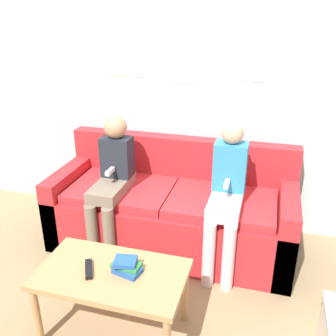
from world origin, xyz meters
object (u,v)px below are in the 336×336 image
(person_right, at_px, (227,193))
(tv_remote, at_px, (89,269))
(couch, at_px, (172,211))
(coffee_table, at_px, (112,280))
(person_left, at_px, (112,178))

(person_right, bearing_deg, tv_remote, -128.56)
(couch, bearing_deg, coffee_table, -95.20)
(person_left, height_order, tv_remote, person_left)
(couch, xyz_separation_m, coffee_table, (-0.09, -1.03, 0.09))
(coffee_table, relative_size, person_right, 0.77)
(person_left, bearing_deg, person_right, -0.09)
(couch, bearing_deg, person_left, -156.99)
(tv_remote, bearing_deg, person_left, 76.38)
(person_left, relative_size, person_right, 0.98)
(person_left, distance_m, tv_remote, 0.91)
(couch, relative_size, person_left, 1.77)
(tv_remote, bearing_deg, person_right, 23.59)
(person_right, bearing_deg, coffee_table, -123.48)
(person_right, distance_m, tv_remote, 1.12)
(person_left, xyz_separation_m, person_right, (0.91, -0.00, -0.00))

